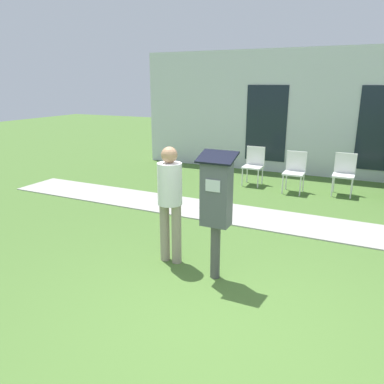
{
  "coord_description": "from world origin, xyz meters",
  "views": [
    {
      "loc": [
        1.18,
        -3.1,
        2.35
      ],
      "look_at": [
        -0.74,
        0.92,
        1.05
      ],
      "focal_mm": 35.0,
      "sensor_mm": 36.0,
      "label": 1
    }
  ],
  "objects_px": {
    "outdoor_chair_middle": "(295,169)",
    "outdoor_chair_right": "(344,171)",
    "person_standing": "(170,196)",
    "parking_meter": "(216,200)",
    "outdoor_chair_left": "(254,163)"
  },
  "relations": [
    {
      "from": "outdoor_chair_middle",
      "to": "parking_meter",
      "type": "bearing_deg",
      "value": -103.78
    },
    {
      "from": "person_standing",
      "to": "outdoor_chair_right",
      "type": "height_order",
      "value": "person_standing"
    },
    {
      "from": "person_standing",
      "to": "outdoor_chair_left",
      "type": "height_order",
      "value": "person_standing"
    },
    {
      "from": "parking_meter",
      "to": "outdoor_chair_left",
      "type": "distance_m",
      "value": 4.69
    },
    {
      "from": "parking_meter",
      "to": "outdoor_chair_right",
      "type": "xyz_separation_m",
      "value": [
        1.14,
        4.59,
        -0.49
      ]
    },
    {
      "from": "outdoor_chair_right",
      "to": "outdoor_chair_middle",
      "type": "bearing_deg",
      "value": -152.92
    },
    {
      "from": "person_standing",
      "to": "outdoor_chair_left",
      "type": "distance_m",
      "value": 4.45
    },
    {
      "from": "person_standing",
      "to": "outdoor_chair_left",
      "type": "relative_size",
      "value": 1.76
    },
    {
      "from": "parking_meter",
      "to": "outdoor_chair_middle",
      "type": "relative_size",
      "value": 1.77
    },
    {
      "from": "outdoor_chair_middle",
      "to": "outdoor_chair_right",
      "type": "xyz_separation_m",
      "value": [
        1.0,
        0.25,
        0.0
      ]
    },
    {
      "from": "parking_meter",
      "to": "outdoor_chair_right",
      "type": "height_order",
      "value": "parking_meter"
    },
    {
      "from": "person_standing",
      "to": "outdoor_chair_left",
      "type": "bearing_deg",
      "value": 86.02
    },
    {
      "from": "outdoor_chair_left",
      "to": "outdoor_chair_middle",
      "type": "xyz_separation_m",
      "value": [
        1.0,
        -0.24,
        0.0
      ]
    },
    {
      "from": "outdoor_chair_left",
      "to": "outdoor_chair_middle",
      "type": "relative_size",
      "value": 1.0
    },
    {
      "from": "parking_meter",
      "to": "outdoor_chair_middle",
      "type": "distance_m",
      "value": 4.37
    }
  ]
}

